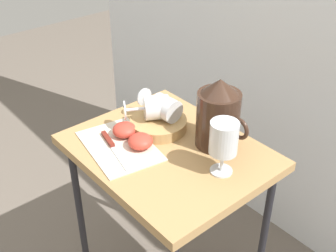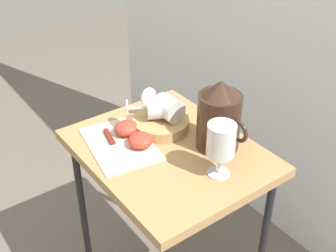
# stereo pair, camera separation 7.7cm
# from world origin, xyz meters

# --- Properties ---
(curtain_drape) EXTENTS (2.40, 0.03, 1.80)m
(curtain_drape) POSITION_xyz_m (0.00, 0.61, 0.90)
(curtain_drape) COLOR white
(curtain_drape) RESTS_ON ground_plane
(table) EXTENTS (0.59, 0.47, 0.68)m
(table) POSITION_xyz_m (0.00, 0.00, 0.61)
(table) COLOR #AD8451
(table) RESTS_ON ground_plane
(linen_napkin) EXTENTS (0.30, 0.23, 0.00)m
(linen_napkin) POSITION_xyz_m (-0.10, -0.11, 0.68)
(linen_napkin) COLOR beige
(linen_napkin) RESTS_ON table
(basket_tray) EXTENTS (0.18, 0.18, 0.03)m
(basket_tray) POSITION_xyz_m (-0.10, 0.05, 0.69)
(basket_tray) COLOR tan
(basket_tray) RESTS_ON table
(pitcher) EXTENTS (0.18, 0.13, 0.22)m
(pitcher) POSITION_xyz_m (0.08, 0.13, 0.77)
(pitcher) COLOR #382319
(pitcher) RESTS_ON table
(wine_glass_upright) EXTENTS (0.08, 0.08, 0.16)m
(wine_glass_upright) POSITION_xyz_m (0.18, 0.04, 0.78)
(wine_glass_upright) COLOR silver
(wine_glass_upright) RESTS_ON table
(wine_glass_tipped_near) EXTENTS (0.13, 0.16, 0.08)m
(wine_glass_tipped_near) POSITION_xyz_m (-0.12, 0.04, 0.75)
(wine_glass_tipped_near) COLOR silver
(wine_glass_tipped_near) RESTS_ON basket_tray
(wine_glass_tipped_far) EXTENTS (0.15, 0.08, 0.08)m
(wine_glass_tipped_far) POSITION_xyz_m (-0.10, 0.07, 0.75)
(wine_glass_tipped_far) COLOR silver
(wine_glass_tipped_far) RESTS_ON basket_tray
(apple_half_left) EXTENTS (0.08, 0.08, 0.04)m
(apple_half_left) POSITION_xyz_m (-0.14, -0.06, 0.70)
(apple_half_left) COLOR #CC3D2D
(apple_half_left) RESTS_ON linen_napkin
(apple_half_right) EXTENTS (0.08, 0.08, 0.04)m
(apple_half_right) POSITION_xyz_m (-0.05, -0.06, 0.70)
(apple_half_right) COLOR #CC3D2D
(apple_half_right) RESTS_ON linen_napkin
(knife) EXTENTS (0.21, 0.06, 0.01)m
(knife) POSITION_xyz_m (-0.11, -0.13, 0.68)
(knife) COLOR silver
(knife) RESTS_ON linen_napkin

